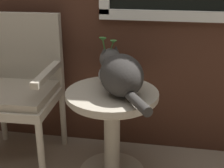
% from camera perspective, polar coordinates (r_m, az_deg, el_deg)
% --- Properties ---
extents(wicker_side_table, '(0.57, 0.57, 0.61)m').
position_cam_1_polar(wicker_side_table, '(1.98, -0.00, -6.53)').
color(wicker_side_table, '#B2A893').
rests_on(wicker_side_table, ground_plane).
extents(wicker_chair, '(0.56, 0.54, 1.03)m').
position_cam_1_polar(wicker_chair, '(2.25, -16.81, 0.32)').
color(wicker_chair, '#B2A893').
rests_on(wicker_chair, ground_plane).
extents(cat, '(0.39, 0.56, 0.25)m').
position_cam_1_polar(cat, '(1.82, 1.58, 1.86)').
color(cat, '#33302D').
rests_on(cat, wicker_side_table).
extents(pewter_vase_with_ivy, '(0.12, 0.11, 0.31)m').
position_cam_1_polar(pewter_vase_with_ivy, '(1.98, -0.95, 2.43)').
color(pewter_vase_with_ivy, gray).
rests_on(pewter_vase_with_ivy, wicker_side_table).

